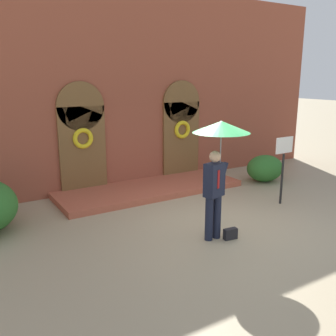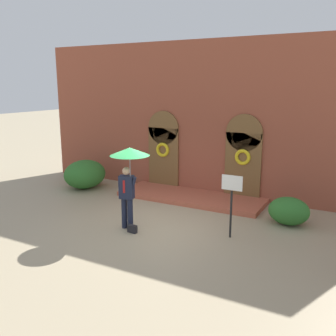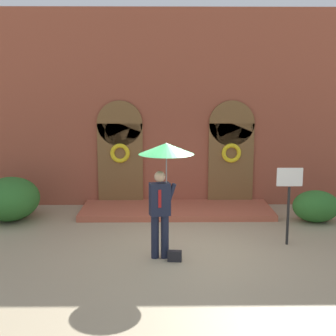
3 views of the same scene
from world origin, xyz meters
TOP-DOWN VIEW (x-y plane):
  - ground_plane at (0.00, 0.00)m, footprint 80.00×80.00m
  - building_facade at (-0.00, 4.15)m, footprint 14.00×2.30m
  - person_with_umbrella at (-0.33, -0.34)m, footprint 1.10×1.10m
  - handbag at (-0.14, -0.54)m, footprint 0.29×0.15m
  - sign_post at (2.37, 0.44)m, footprint 0.56×0.06m
  - shrub_right at (3.56, 2.17)m, footprint 1.19×0.98m

SIDE VIEW (x-z plane):
  - ground_plane at x=0.00m, z-range 0.00..0.00m
  - handbag at x=-0.14m, z-range 0.00..0.22m
  - shrub_right at x=3.56m, z-range 0.00..0.82m
  - sign_post at x=2.37m, z-range 0.30..2.02m
  - person_with_umbrella at x=-0.33m, z-range 0.73..3.09m
  - building_facade at x=0.00m, z-range -0.12..5.48m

